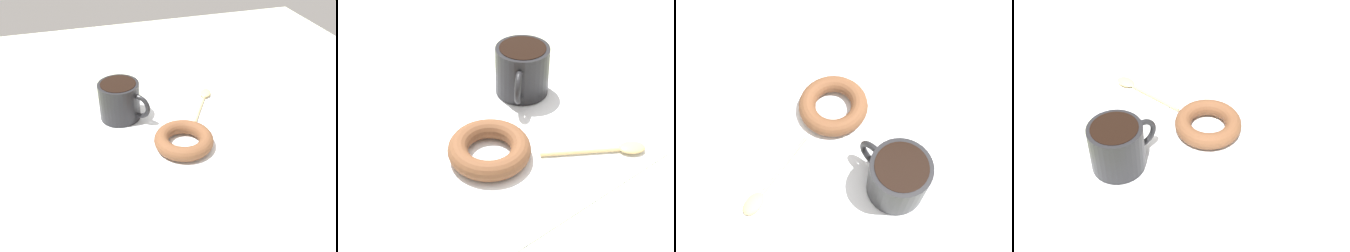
# 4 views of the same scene
# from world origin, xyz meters

# --- Properties ---
(ground_plane) EXTENTS (1.20, 1.20, 0.02)m
(ground_plane) POSITION_xyz_m (0.00, 0.00, -0.01)
(ground_plane) COLOR beige
(napkin) EXTENTS (0.31, 0.31, 0.00)m
(napkin) POSITION_xyz_m (-0.01, 0.02, 0.00)
(napkin) COLOR white
(napkin) RESTS_ON ground_plane
(coffee_cup) EXTENTS (0.09, 0.09, 0.08)m
(coffee_cup) POSITION_xyz_m (0.07, 0.10, 0.04)
(coffee_cup) COLOR black
(coffee_cup) RESTS_ON napkin
(donut) EXTENTS (0.11, 0.11, 0.03)m
(donut) POSITION_xyz_m (-0.05, 0.01, 0.02)
(donut) COLOR brown
(donut) RESTS_ON napkin
(spoon) EXTENTS (0.13, 0.09, 0.01)m
(spoon) POSITION_xyz_m (0.09, -0.09, 0.01)
(spoon) COLOR #D8B772
(spoon) RESTS_ON napkin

